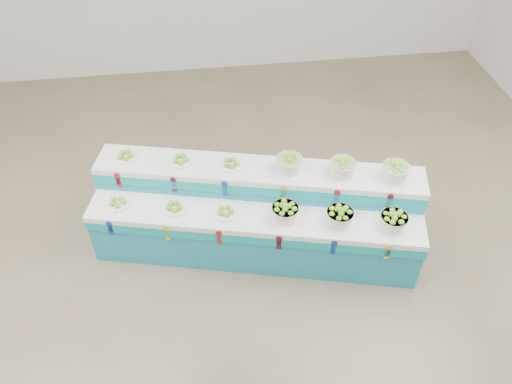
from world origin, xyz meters
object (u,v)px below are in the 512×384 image
Objects in this scene: basket_lower_left at (285,212)px; basket_upper_right at (395,171)px; plate_upper_mid at (181,159)px; display_stand at (256,215)px.

basket_upper_right is (1.22, 0.16, 0.30)m from basket_lower_left.
plate_upper_mid is 0.88× the size of basket_upper_right.
basket_upper_right is (1.50, -0.15, 0.62)m from display_stand.
basket_upper_right reaches higher than basket_lower_left.
basket_lower_left is at bearing -172.48° from basket_upper_right.
display_stand is 1.07m from plate_upper_mid.
plate_upper_mid is at bearing 165.60° from basket_upper_right.
display_stand is 12.72× the size of basket_upper_right.
plate_upper_mid is at bearing 165.35° from display_stand.
display_stand is at bearing 131.55° from basket_lower_left.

